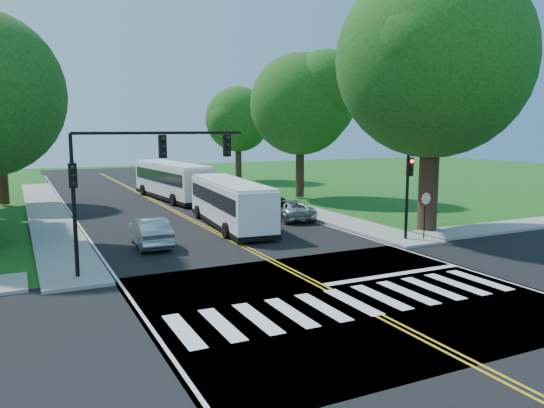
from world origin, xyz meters
TOP-DOWN VIEW (x-y plane):
  - ground at (0.00, 0.00)m, footprint 140.00×140.00m
  - road at (0.00, 18.00)m, footprint 14.00×96.00m
  - cross_road at (0.00, 0.00)m, footprint 60.00×12.00m
  - center_line at (0.00, 22.00)m, footprint 0.36×70.00m
  - edge_line_w at (-6.80, 22.00)m, footprint 0.12×70.00m
  - edge_line_e at (6.80, 22.00)m, footprint 0.12×70.00m
  - crosswalk at (0.00, -0.50)m, footprint 12.60×3.00m
  - stop_bar at (3.50, 1.60)m, footprint 6.60×0.40m
  - sidewalk_nw at (-8.30, 25.00)m, footprint 2.60×40.00m
  - sidewalk_ne at (8.30, 25.00)m, footprint 2.60×40.00m
  - tree_ne_big at (11.00, 8.00)m, footprint 10.80×10.80m
  - tree_east_mid at (11.50, 24.00)m, footprint 8.40×8.40m
  - tree_east_far at (12.50, 40.00)m, footprint 7.20×7.20m
  - signal_nw at (-5.86, 6.43)m, footprint 7.15×0.46m
  - signal_ne at (8.20, 6.44)m, footprint 0.30×0.46m
  - stop_sign at (9.00, 5.98)m, footprint 0.76×0.08m
  - bus_lead at (1.40, 14.48)m, footprint 3.33×10.99m
  - bus_follow at (1.59, 28.10)m, footprint 3.66×11.94m
  - hatchback at (-4.22, 11.22)m, footprint 1.69×4.45m
  - suv at (5.86, 15.15)m, footprint 2.67×4.86m
  - dark_sedan at (5.41, 16.95)m, footprint 2.14×4.72m

SIDE VIEW (x-z plane):
  - ground at x=0.00m, z-range 0.00..0.00m
  - road at x=0.00m, z-range 0.00..0.01m
  - cross_road at x=0.00m, z-range 0.00..0.01m
  - center_line at x=0.00m, z-range 0.01..0.02m
  - edge_line_w at x=-6.80m, z-range 0.01..0.02m
  - edge_line_e at x=6.80m, z-range 0.01..0.02m
  - crosswalk at x=0.00m, z-range 0.01..0.02m
  - stop_bar at x=3.50m, z-range 0.01..0.02m
  - sidewalk_nw at x=-8.30m, z-range 0.00..0.15m
  - sidewalk_ne at x=8.30m, z-range 0.00..0.15m
  - suv at x=5.86m, z-range 0.01..1.30m
  - dark_sedan at x=5.41m, z-range 0.01..1.35m
  - hatchback at x=-4.22m, z-range 0.01..1.46m
  - bus_lead at x=1.40m, z-range 0.09..2.89m
  - bus_follow at x=1.59m, z-range 0.10..3.14m
  - stop_sign at x=9.00m, z-range 0.77..3.30m
  - signal_ne at x=8.20m, z-range 0.76..5.16m
  - signal_nw at x=-5.86m, z-range 1.55..7.21m
  - tree_east_far at x=12.50m, z-range 1.69..12.03m
  - tree_east_mid at x=11.50m, z-range 1.89..13.82m
  - tree_ne_big at x=11.00m, z-range 2.17..17.08m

